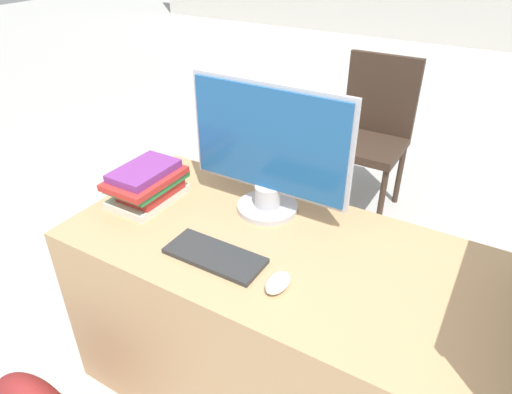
# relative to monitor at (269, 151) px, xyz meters

# --- Properties ---
(desk) EXTENTS (1.44, 0.70, 0.72)m
(desk) POSITION_rel_monitor_xyz_m (0.15, -0.17, -0.60)
(desk) COLOR tan
(desk) RESTS_ON ground_plane
(monitor) EXTENTS (0.60, 0.22, 0.47)m
(monitor) POSITION_rel_monitor_xyz_m (0.00, 0.00, 0.00)
(monitor) COLOR #B7B7BC
(monitor) RESTS_ON desk
(keyboard) EXTENTS (0.32, 0.13, 0.02)m
(keyboard) POSITION_rel_monitor_xyz_m (-0.00, -0.33, -0.23)
(keyboard) COLOR #2D2D2D
(keyboard) RESTS_ON desk
(mouse) EXTENTS (0.06, 0.10, 0.03)m
(mouse) POSITION_rel_monitor_xyz_m (0.23, -0.35, -0.22)
(mouse) COLOR white
(mouse) RESTS_ON desk
(book_stack) EXTENTS (0.20, 0.29, 0.14)m
(book_stack) POSITION_rel_monitor_xyz_m (-0.41, -0.18, -0.17)
(book_stack) COLOR silver
(book_stack) RESTS_ON desk
(far_chair) EXTENTS (0.44, 0.44, 0.95)m
(far_chair) POSITION_rel_monitor_xyz_m (-0.05, 1.40, -0.43)
(far_chair) COLOR #38281E
(far_chair) RESTS_ON ground_plane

